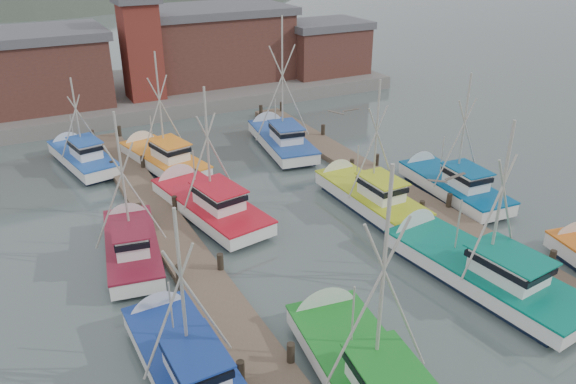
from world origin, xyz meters
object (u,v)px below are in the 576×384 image
boat_8 (205,202)px  boat_12 (161,158)px  lookout_tower (141,48)px  boat_4 (364,370)px

boat_8 → boat_12: 7.97m
lookout_tower → boat_4: (-2.08, -36.91, -4.87)m
boat_4 → lookout_tower: bearing=94.5°
boat_4 → boat_12: bearing=99.2°
lookout_tower → boat_8: lookout_tower is taller
boat_8 → boat_12: (-0.29, 7.97, 0.00)m
boat_12 → boat_8: bearing=-99.9°
lookout_tower → boat_12: lookout_tower is taller
lookout_tower → boat_8: bearing=-96.3°
boat_8 → boat_12: boat_12 is taller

